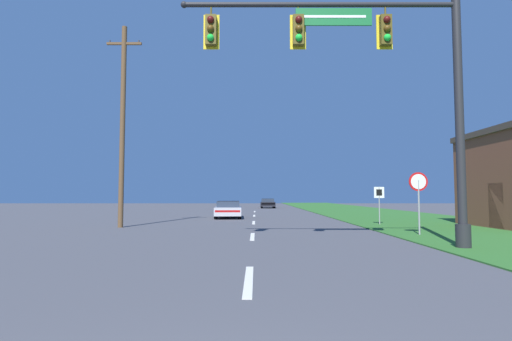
# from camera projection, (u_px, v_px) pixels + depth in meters

# --- Properties ---
(grass_verge_right) EXTENTS (10.00, 110.00, 0.04)m
(grass_verge_right) POSITION_uv_depth(u_px,v_px,m) (389.00, 216.00, 31.45)
(grass_verge_right) COLOR #2D6626
(grass_verge_right) RESTS_ON ground
(road_center_line) EXTENTS (0.16, 34.80, 0.01)m
(road_center_line) POSITION_uv_depth(u_px,v_px,m) (256.00, 223.00, 23.51)
(road_center_line) COLOR silver
(road_center_line) RESTS_ON ground
(signal_mast) EXTENTS (8.84, 0.47, 8.41)m
(signal_mast) POSITION_uv_depth(u_px,v_px,m) (386.00, 76.00, 12.31)
(signal_mast) COLOR #232326
(signal_mast) RESTS_ON grass_verge_right
(car_ahead) EXTENTS (2.06, 4.73, 1.19)m
(car_ahead) POSITION_uv_depth(u_px,v_px,m) (230.00, 209.00, 28.71)
(car_ahead) COLOR black
(car_ahead) RESTS_ON ground
(far_car) EXTENTS (1.82, 4.55, 1.19)m
(far_car) POSITION_uv_depth(u_px,v_px,m) (270.00, 203.00, 51.61)
(far_car) COLOR black
(far_car) RESTS_ON ground
(stop_sign) EXTENTS (0.76, 0.07, 2.50)m
(stop_sign) POSITION_uv_depth(u_px,v_px,m) (421.00, 189.00, 16.04)
(stop_sign) COLOR gray
(stop_sign) RESTS_ON grass_verge_right
(route_sign_post) EXTENTS (0.55, 0.06, 2.03)m
(route_sign_post) POSITION_uv_depth(u_px,v_px,m) (381.00, 197.00, 21.63)
(route_sign_post) COLOR gray
(route_sign_post) RESTS_ON grass_verge_right
(utility_pole_near) EXTENTS (1.80, 0.26, 10.36)m
(utility_pole_near) POSITION_uv_depth(u_px,v_px,m) (125.00, 122.00, 20.42)
(utility_pole_near) COLOR brown
(utility_pole_near) RESTS_ON ground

